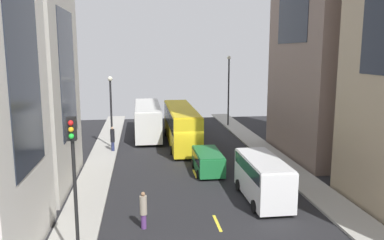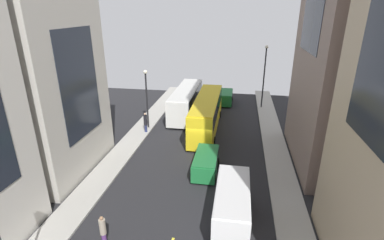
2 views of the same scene
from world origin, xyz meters
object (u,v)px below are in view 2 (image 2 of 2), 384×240
object	(u,v)px
car_green_0	(226,97)
pedestrian_walking_far	(103,230)
streetcar_yellow	(207,111)
city_bus_white	(186,99)
pedestrian_crossing_near	(145,122)
delivery_van_white	(232,203)
car_green_1	(206,162)

from	to	relation	value
car_green_0	pedestrian_walking_far	distance (m)	28.03
streetcar_yellow	city_bus_white	bearing A→B (deg)	125.92
city_bus_white	car_green_0	size ratio (longest dim) A/B	2.58
pedestrian_crossing_near	pedestrian_walking_far	size ratio (longest dim) A/B	1.12
streetcar_yellow	pedestrian_crossing_near	bearing A→B (deg)	-159.57
pedestrian_crossing_near	pedestrian_walking_far	bearing A→B (deg)	-9.28
delivery_van_white	car_green_1	xyz separation A→B (m)	(-2.32, 5.84, -0.57)
car_green_1	pedestrian_crossing_near	distance (m)	10.09
streetcar_yellow	car_green_0	bearing A→B (deg)	80.48
pedestrian_walking_far	car_green_1	bearing A→B (deg)	-13.11
car_green_0	city_bus_white	bearing A→B (deg)	-132.31
delivery_van_white	pedestrian_crossing_near	world-z (taller)	delivery_van_white
city_bus_white	delivery_van_white	distance (m)	20.45
streetcar_yellow	delivery_van_white	xyz separation A→B (m)	(3.35, -15.07, -0.61)
pedestrian_crossing_near	car_green_1	bearing A→B (deg)	28.49
streetcar_yellow	pedestrian_crossing_near	size ratio (longest dim) A/B	5.73
city_bus_white	car_green_0	distance (m)	7.08
car_green_1	pedestrian_walking_far	world-z (taller)	pedestrian_walking_far
city_bus_white	pedestrian_crossing_near	distance (m)	7.46
city_bus_white	delivery_van_white	xyz separation A→B (m)	(6.48, -19.39, -0.49)
streetcar_yellow	car_green_1	distance (m)	9.36
car_green_1	pedestrian_walking_far	distance (m)	10.01
streetcar_yellow	car_green_0	world-z (taller)	streetcar_yellow
city_bus_white	car_green_1	distance (m)	14.21
delivery_van_white	car_green_1	size ratio (longest dim) A/B	1.34
pedestrian_walking_far	city_bus_white	bearing A→B (deg)	13.98
pedestrian_crossing_near	streetcar_yellow	bearing A→B (deg)	91.81
city_bus_white	streetcar_yellow	distance (m)	5.33
car_green_1	delivery_van_white	bearing A→B (deg)	-68.35
streetcar_yellow	delivery_van_white	world-z (taller)	streetcar_yellow
city_bus_white	pedestrian_walking_far	bearing A→B (deg)	-91.68
car_green_0	pedestrian_crossing_near	xyz separation A→B (m)	(-7.95, -11.88, 0.27)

